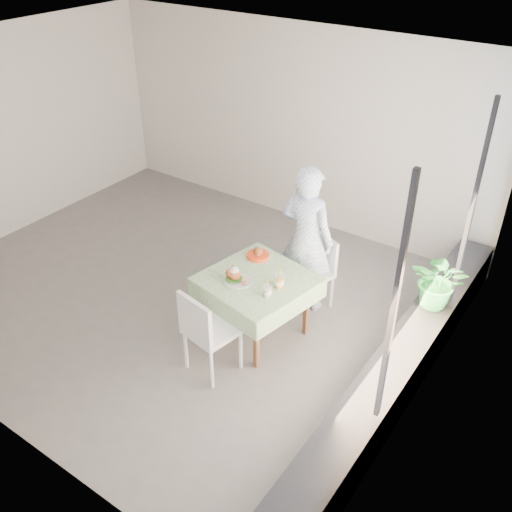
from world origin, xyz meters
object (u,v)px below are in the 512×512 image
Objects in this scene: chair_far at (312,285)px; diner at (307,239)px; chair_near at (212,346)px; main_dish at (235,277)px; potted_plant at (440,281)px; cafe_table at (257,300)px; juice_cup_orange at (279,282)px.

diner is (-0.09, -0.02, 0.61)m from chair_far.
chair_near reaches higher than main_dish.
main_dish is at bearing -147.87° from potted_plant.
cafe_table is 0.44m from juice_cup_orange.
chair_near is 0.95m from juice_cup_orange.
chair_near is (-0.06, -0.73, -0.16)m from cafe_table.
diner reaches higher than main_dish.
juice_cup_orange is (0.27, 0.01, 0.35)m from cafe_table.
cafe_table is 1.25× the size of chair_near.
diner is 0.80m from juice_cup_orange.
cafe_table is 0.69× the size of diner.
chair_near is 0.55× the size of diner.
cafe_table is 4.26× the size of juice_cup_orange.
diner is 5.42× the size of main_dish.
juice_cup_orange reaches higher than chair_near.
potted_plant reaches higher than cafe_table.
chair_far is 2.70× the size of main_dish.
chair_far is 1.41× the size of potted_plant.
diner reaches higher than potted_plant.
diner is (0.13, 0.79, 0.42)m from cafe_table.
cafe_table is at bearing 79.71° from diner.
chair_far is at bearing -174.34° from potted_plant.
juice_cup_orange reaches higher than cafe_table.
chair_near is at bearing -94.40° from cafe_table.
diner reaches higher than chair_far.
chair_near is 3.00× the size of main_dish.
chair_far is at bearing -165.25° from diner.
juice_cup_orange is at bearing 99.47° from diner.
chair_near is at bearing -114.17° from juice_cup_orange.
juice_cup_orange is 1.64m from potted_plant.
juice_cup_orange reaches higher than main_dish.
main_dish is at bearing 72.21° from diner.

